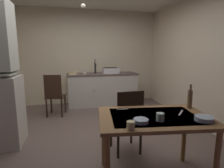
{
  "coord_description": "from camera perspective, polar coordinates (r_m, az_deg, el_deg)",
  "views": [
    {
      "loc": [
        -0.4,
        -3.09,
        1.46
      ],
      "look_at": [
        0.27,
        -0.11,
        0.92
      ],
      "focal_mm": 28.96,
      "sensor_mm": 36.0,
      "label": 1
    }
  ],
  "objects": [
    {
      "name": "teaspoon_near_bowl",
      "position": [
        2.21,
        3.24,
        -7.95
      ],
      "size": [
        0.13,
        0.03,
        0.0
      ],
      "primitive_type": "cube",
      "rotation": [
        0.0,
        0.0,
        3.06
      ],
      "color": "beige",
      "rests_on": "dining_table"
    },
    {
      "name": "chair_far_side",
      "position": [
        2.64,
        4.85,
        -11.38
      ],
      "size": [
        0.43,
        0.43,
        0.95
      ],
      "color": "#2C231B",
      "rests_on": "ground"
    },
    {
      "name": "soup_bowl_small",
      "position": [
        1.83,
        9.1,
        -11.44
      ],
      "size": [
        0.15,
        0.15,
        0.04
      ],
      "primitive_type": "cylinder",
      "color": "#9EB2C6",
      "rests_on": "dining_table"
    },
    {
      "name": "mixing_bowl_counter",
      "position": [
        4.9,
        -12.35,
        3.47
      ],
      "size": [
        0.21,
        0.21,
        0.08
      ],
      "primitive_type": "cylinder",
      "color": "beige",
      "rests_on": "counter_cabinet"
    },
    {
      "name": "serving_bowl_wide",
      "position": [
        2.07,
        27.09,
        -9.71
      ],
      "size": [
        0.19,
        0.19,
        0.05
      ],
      "primitive_type": "cylinder",
      "color": "#9EB2C6",
      "rests_on": "dining_table"
    },
    {
      "name": "glass_bottle",
      "position": [
        2.43,
        23.37,
        -4.16
      ],
      "size": [
        0.06,
        0.06,
        0.3
      ],
      "color": "olive",
      "rests_on": "dining_table"
    },
    {
      "name": "pendant_bulb",
      "position": [
        3.34,
        -9.05,
        23.14
      ],
      "size": [
        0.08,
        0.08,
        0.08
      ],
      "primitive_type": "sphere",
      "color": "#F9EFCC"
    },
    {
      "name": "table_knife",
      "position": [
        2.23,
        20.91,
        -8.47
      ],
      "size": [
        0.15,
        0.16,
        0.0
      ],
      "primitive_type": "cube",
      "rotation": [
        0.0,
        0.0,
        3.95
      ],
      "color": "silver",
      "rests_on": "dining_table"
    },
    {
      "name": "wall_right",
      "position": [
        3.99,
        26.57,
        6.9
      ],
      "size": [
        0.1,
        4.4,
        2.64
      ],
      "primitive_type": "cube",
      "color": "beige",
      "rests_on": "ground"
    },
    {
      "name": "wall_back",
      "position": [
        5.31,
        -8.46,
        8.32
      ],
      "size": [
        4.22,
        0.1,
        2.64
      ],
      "primitive_type": "cube",
      "color": "beige",
      "rests_on": "ground"
    },
    {
      "name": "teacup_cream",
      "position": [
        1.67,
        5.94,
        -12.83
      ],
      "size": [
        0.07,
        0.07,
        0.07
      ],
      "primitive_type": "cylinder",
      "color": "beige",
      "rests_on": "dining_table"
    },
    {
      "name": "counter_cabinet",
      "position": [
        5.09,
        -2.97,
        -1.56
      ],
      "size": [
        1.92,
        0.64,
        0.88
      ],
      "color": "beige",
      "rests_on": "ground"
    },
    {
      "name": "dining_table",
      "position": [
        2.08,
        13.02,
        -12.34
      ],
      "size": [
        1.28,
        0.92,
        0.78
      ],
      "color": "brown",
      "rests_on": "ground"
    },
    {
      "name": "chair_by_counter",
      "position": [
        4.32,
        -17.63,
        -3.16
      ],
      "size": [
        0.47,
        0.47,
        0.98
      ],
      "color": "#312018",
      "rests_on": "ground"
    },
    {
      "name": "stoneware_crock",
      "position": [
        4.92,
        -8.67,
        3.79
      ],
      "size": [
        0.11,
        0.11,
        0.11
      ],
      "primitive_type": "cylinder",
      "color": "beige",
      "rests_on": "counter_cabinet"
    },
    {
      "name": "sink_basin",
      "position": [
        5.06,
        -0.5,
        4.32
      ],
      "size": [
        0.44,
        0.34,
        0.15
      ],
      "color": "silver",
      "rests_on": "counter_cabinet"
    },
    {
      "name": "ground_plane",
      "position": [
        3.44,
        -4.97,
        -15.15
      ],
      "size": [
        5.3,
        5.3,
        0.0
      ],
      "primitive_type": "plane",
      "color": "brown"
    },
    {
      "name": "hand_pump",
      "position": [
        5.02,
        -5.29,
        5.28
      ],
      "size": [
        0.05,
        0.27,
        0.39
      ],
      "color": "#232328",
      "rests_on": "counter_cabinet"
    },
    {
      "name": "mug_dark",
      "position": [
        1.9,
        14.95,
        -10.06
      ],
      "size": [
        0.08,
        0.08,
        0.08
      ],
      "primitive_type": "cylinder",
      "color": "#ADD1C1",
      "rests_on": "dining_table"
    }
  ]
}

